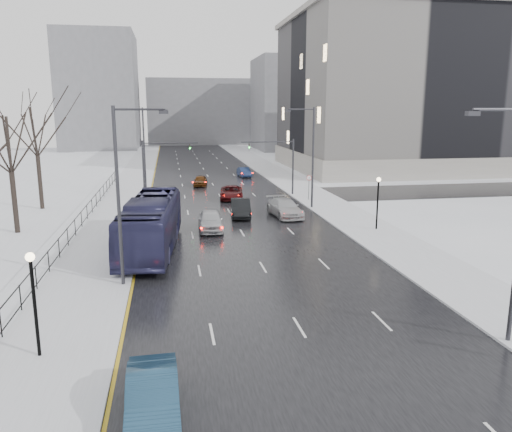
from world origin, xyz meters
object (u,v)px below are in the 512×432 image
lamppost_l (33,289)px  bus (151,224)px  tree_park_d (18,234)px  tree_park_e (43,210)px  mast_signal_right (284,160)px  sedan_center_near (210,220)px  sedan_right_cross (231,193)px  streetlight_l_near (122,188)px  streetlight_r_mid (311,153)px  lamppost_r_mid (378,196)px  mast_signal_left (153,162)px  sedan_right_distant (244,172)px  sedan_right_far (285,208)px  sedan_left_near (153,398)px  streetlight_l_far (146,146)px  no_uturn_sign (309,180)px  sedan_center_far (200,181)px  sedan_right_near (241,208)px

lamppost_l → bus: size_ratio=0.32×
tree_park_d → tree_park_e: size_ratio=0.93×
mast_signal_right → sedan_center_near: bearing=-122.0°
sedan_right_cross → bus: bearing=-105.5°
streetlight_l_near → streetlight_r_mid: bearing=50.8°
lamppost_r_mid → bus: (-18.00, -2.65, -1.03)m
mast_signal_left → sedan_right_distant: (12.57, 16.76, -3.38)m
mast_signal_right → sedan_right_far: (-2.51, -11.37, -3.25)m
tree_park_e → sedan_left_near: (11.81, -36.93, 0.81)m
mast_signal_right → bus: (-14.33, -20.65, -2.20)m
lamppost_l → sedan_right_far: size_ratio=0.76×
streetlight_r_mid → streetlight_l_far: 20.27m
tree_park_e → no_uturn_sign: 27.50m
bus → sedan_center_near: 6.87m
tree_park_d → sedan_right_far: 22.78m
tree_park_e → sedan_right_far: bearing=-17.8°
sedan_center_far → sedan_right_distant: size_ratio=0.97×
streetlight_r_mid → sedan_center_far: bearing=120.3°
bus → sedan_right_far: size_ratio=2.39×
streetlight_l_near → mast_signal_right: (15.49, 28.00, -1.51)m
mast_signal_right → mast_signal_left: same height
streetlight_l_near → sedan_left_near: size_ratio=2.13×
tree_park_d → sedan_right_distant: bearing=53.2°
tree_park_e → streetlight_r_mid: streetlight_r_mid is taller
mast_signal_right → no_uturn_sign: (1.87, -4.00, -1.81)m
mast_signal_right → no_uturn_sign: mast_signal_right is taller
tree_park_e → lamppost_l: (7.20, -32.00, 2.94)m
lamppost_r_mid → sedan_right_far: (-6.19, 6.63, -2.09)m
sedan_left_near → sedan_right_cross: bearing=77.6°
tree_park_d → no_uturn_sign: size_ratio=4.63×
streetlight_r_mid → bus: size_ratio=0.75×
streetlight_l_near → no_uturn_sign: streetlight_l_near is taller
tree_park_d → streetlight_r_mid: size_ratio=1.25×
sedan_right_near → mast_signal_right: bearing=64.5°
sedan_right_distant → mast_signal_right: bearing=-87.9°
mast_signal_left → streetlight_l_far: bearing=101.9°
lamppost_r_mid → streetlight_l_far: bearing=131.1°
mast_signal_right → bus: mast_signal_right is taller
tree_park_d → sedan_center_near: (15.36, -1.62, 0.88)m
mast_signal_right → sedan_center_near: mast_signal_right is taller
tree_park_d → sedan_center_far: tree_park_d is taller
streetlight_l_near → no_uturn_sign: bearing=54.1°
lamppost_r_mid → sedan_center_near: bearing=169.9°
sedan_right_cross → sedan_right_far: bearing=-61.9°
tree_park_e → sedan_right_near: 20.16m
streetlight_r_mid → lamppost_r_mid: 10.73m
sedan_center_far → streetlight_l_near: bearing=-92.3°
tree_park_e → no_uturn_sign: tree_park_e is taller
mast_signal_left → tree_park_e: bearing=-159.8°
sedan_left_near → sedan_right_near: sedan_right_near is taller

